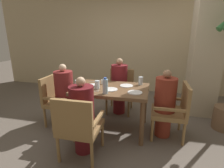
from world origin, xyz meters
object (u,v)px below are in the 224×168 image
Objects in this scene: plate_main_right at (111,89)px; plate_dessert_center at (126,86)px; chair_left_side at (58,98)px; glass_tall_near at (77,84)px; diner_in_right_chair at (165,103)px; chair_far_side at (120,89)px; chair_right_side at (174,109)px; bowl_small at (93,86)px; diner_in_left_chair at (65,94)px; teacup_with_saucer at (78,89)px; chair_near_corner at (78,125)px; water_bottle at (105,86)px; glass_tall_mid at (97,85)px; diner_in_near_chair at (82,115)px; diner_in_far_chair at (119,86)px; glass_tall_far at (141,81)px; plate_main_left at (135,92)px.

plate_main_right and plate_dessert_center have the same top height.
glass_tall_near is at bearing -19.02° from chair_left_side.
glass_tall_near is (-1.37, -0.16, 0.26)m from diner_in_right_chair.
chair_far_side is 1.00× the size of chair_right_side.
chair_left_side is at bearing 175.93° from bowl_small.
diner_in_left_chair is at bearing 153.83° from glass_tall_near.
chair_left_side is at bearing 153.40° from teacup_with_saucer.
chair_near_corner is 0.65m from teacup_with_saucer.
chair_far_side is 1.17m from water_bottle.
diner_in_right_chair is at bearing 6.77° from glass_tall_mid.
diner_in_right_chair is at bearing 6.69° from glass_tall_near.
diner_in_near_chair reaches higher than glass_tall_mid.
diner_in_far_chair is 0.80m from bowl_small.
diner_in_left_chair is 1.10m from plate_dessert_center.
chair_far_side is 6.29× the size of glass_tall_far.
chair_far_side is at bearing 136.43° from diner_in_right_chair.
glass_tall_near is at bearing -118.31° from chair_far_side.
bowl_small is at bearing 137.89° from water_bottle.
diner_in_far_chair reaches higher than plate_main_right.
glass_tall_near reaches higher than chair_right_side.
glass_tall_near is at bearing -157.52° from plate_dessert_center.
chair_far_side is 1.49m from diner_in_near_chair.
bowl_small is 1.01× the size of glass_tall_far.
plate_main_right is at bearing 5.44° from glass_tall_near.
diner_in_far_chair is 0.94m from plate_main_left.
bowl_small is at bearing 94.67° from chair_near_corner.
glass_tall_near is at bearing 119.21° from diner_in_near_chair.
chair_near_corner is (-0.24, -1.47, -0.11)m from diner_in_far_chair.
diner_in_near_chair is at bearing -119.49° from plate_dessert_center.
chair_right_side is 1.55m from glass_tall_near.
glass_tall_near is (-0.74, -0.31, 0.06)m from plate_dessert_center.
teacup_with_saucer is (-0.86, -0.09, 0.02)m from plate_main_left.
diner_in_right_chair is 7.72× the size of bowl_small.
plate_dessert_center is 0.56m from bowl_small.
diner_in_right_chair reaches higher than water_bottle.
diner_in_far_chair is at bearing 80.85° from chair_near_corner.
teacup_with_saucer is 0.97× the size of bowl_small.
diner_in_far_chair is 0.59m from plate_dessert_center.
chair_near_corner is at bearing -113.61° from water_bottle.
diner_in_far_chair is at bearing -90.00° from chair_far_side.
water_bottle is (0.22, 0.50, 0.38)m from chair_near_corner.
plate_dessert_center is 0.51m from glass_tall_mid.
chair_left_side is at bearing 172.97° from plate_main_left.
chair_right_side is at bearing 10.41° from teacup_with_saucer.
diner_in_near_chair is (-0.24, -1.47, 0.07)m from chair_far_side.
glass_tall_near is (0.47, -0.16, 0.34)m from chair_left_side.
plate_main_left is at bearing -4.44° from glass_tall_mid.
diner_in_right_chair reaches higher than chair_right_side.
chair_left_side is 1.00× the size of chair_right_side.
water_bottle is 0.26m from glass_tall_mid.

